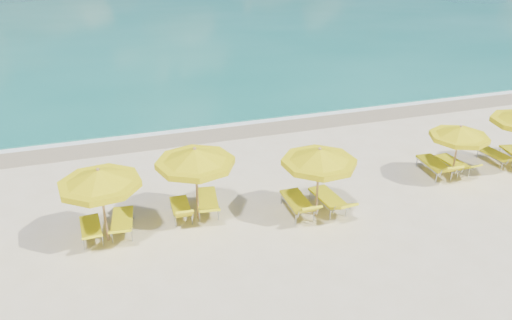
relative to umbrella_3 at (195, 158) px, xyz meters
name	(u,v)px	position (x,y,z in m)	size (l,w,h in m)	color
ground_plane	(270,213)	(2.27, -0.39, -2.10)	(120.00, 120.00, 0.00)	beige
ocean	(131,4)	(2.27, 47.61, -2.10)	(120.00, 80.00, 0.30)	#12675B
wet_sand_band	(215,131)	(2.27, 7.01, -2.10)	(120.00, 2.60, 0.01)	tan
foam_line	(211,124)	(2.27, 7.81, -2.10)	(120.00, 1.20, 0.03)	white
whitecap_near	(76,84)	(-3.73, 16.61, -2.10)	(14.00, 0.36, 0.05)	white
whitecap_far	(264,43)	(10.27, 23.61, -2.10)	(18.00, 0.30, 0.05)	white
umbrella_2	(99,179)	(-2.78, -0.37, -0.08)	(2.87, 2.87, 2.37)	tan
umbrella_3	(195,158)	(0.00, 0.00, 0.00)	(2.67, 2.67, 2.46)	tan
umbrella_4	(319,158)	(3.61, -0.96, -0.08)	(2.94, 2.94, 2.37)	tan
umbrella_5	(460,133)	(9.35, -0.20, -0.31)	(2.08, 2.08, 2.09)	tan
lounger_2_left	(91,232)	(-3.23, -0.12, -1.88)	(0.68, 1.79, 0.73)	#A5A8AD
lounger_2_right	(123,225)	(-2.32, -0.04, -1.87)	(0.85, 1.97, 0.77)	#A5A8AD
lounger_3_left	(181,211)	(-0.50, 0.22, -1.88)	(0.64, 1.71, 0.80)	#A5A8AD
lounger_3_right	(207,205)	(0.37, 0.33, -1.86)	(0.94, 2.10, 0.78)	#A5A8AD
lounger_4_left	(298,206)	(3.09, -0.69, -1.85)	(0.71, 2.01, 0.90)	#A5A8AD
lounger_4_right	(329,203)	(4.14, -0.76, -1.86)	(0.84, 2.06, 0.80)	#A5A8AD
lounger_5_left	(435,168)	(8.95, 0.29, -1.85)	(0.81, 2.06, 0.90)	#A5A8AD
lounger_5_right	(453,166)	(9.77, 0.28, -1.88)	(0.72, 1.85, 0.75)	#A5A8AD
lounger_6_left	(496,158)	(11.77, 0.34, -1.87)	(0.78, 1.90, 0.77)	#A5A8AD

